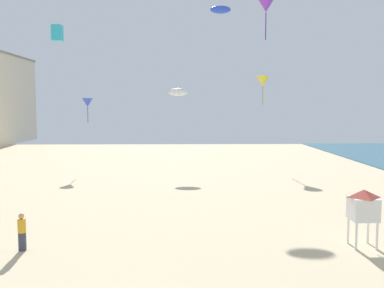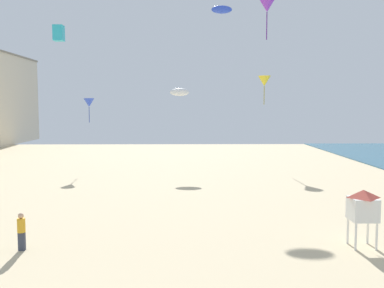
% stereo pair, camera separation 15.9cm
% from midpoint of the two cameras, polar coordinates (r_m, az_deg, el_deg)
% --- Properties ---
extents(kite_flyer, '(0.34, 0.34, 1.64)m').
position_cam_midpoint_polar(kite_flyer, '(19.99, -21.59, -10.56)').
color(kite_flyer, '#383D4C').
rests_on(kite_flyer, ground).
extents(lifeguard_stand, '(1.10, 1.10, 2.55)m').
position_cam_midpoint_polar(lifeguard_stand, '(20.31, 22.05, -7.65)').
color(lifeguard_stand, white).
rests_on(lifeguard_stand, ground).
extents(kite_blue_delta, '(1.08, 1.08, 2.45)m').
position_cam_midpoint_polar(kite_blue_delta, '(44.48, -13.48, 5.38)').
color(kite_blue_delta, blue).
extents(kite_blue_parafoil, '(2.01, 0.56, 0.78)m').
position_cam_midpoint_polar(kite_blue_parafoil, '(43.46, 4.09, 17.46)').
color(kite_blue_parafoil, blue).
extents(kite_yellow_delta, '(1.35, 1.35, 3.07)m').
position_cam_midpoint_polar(kite_yellow_delta, '(46.91, 9.72, 8.27)').
color(kite_yellow_delta, yellow).
extents(kite_cyan_box, '(0.90, 0.90, 1.41)m').
position_cam_midpoint_polar(kite_cyan_box, '(42.17, -17.25, 13.95)').
color(kite_cyan_box, '#2DB7CC').
extents(kite_purple_delta, '(1.54, 1.54, 3.50)m').
position_cam_midpoint_polar(kite_purple_delta, '(37.37, 10.11, 17.86)').
color(kite_purple_delta, purple).
extents(kite_white_parafoil, '(1.98, 0.55, 0.77)m').
position_cam_midpoint_polar(kite_white_parafoil, '(43.93, -1.57, 6.94)').
color(kite_white_parafoil, white).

